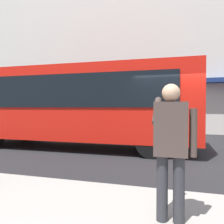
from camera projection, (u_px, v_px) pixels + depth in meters
name	position (u px, v px, depth m)	size (l,w,h in m)	color
ground_plane	(176.00, 156.00, 7.25)	(60.00, 60.00, 0.00)	#232326
building_facade_far	(177.00, 33.00, 13.64)	(28.00, 1.55, 12.00)	beige
red_bus	(76.00, 104.00, 8.77)	(9.05, 2.54, 3.08)	red
pedestrian_photographer	(171.00, 142.00, 2.80)	(0.53, 0.52, 1.70)	#2D2D33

